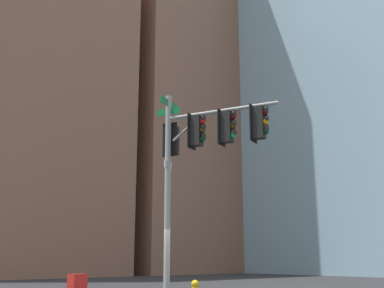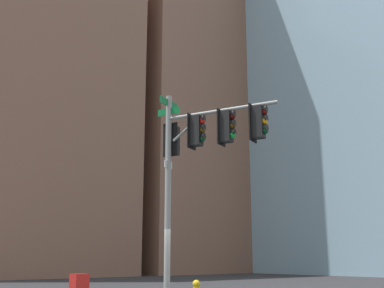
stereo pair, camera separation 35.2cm
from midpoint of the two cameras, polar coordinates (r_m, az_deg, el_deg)
name	(u,v)px [view 1 (the left image)]	position (r m, az deg, el deg)	size (l,w,h in m)	color
signal_pole_assembly	(200,148)	(15.60, 0.30, -0.42)	(4.01, 2.00, 7.01)	gray
building_brick_nearside	(162,87)	(62.06, -3.79, 6.74)	(19.02, 16.36, 45.81)	#845B47
building_brick_midblock	(5,106)	(52.87, -21.43, 4.21)	(21.70, 17.81, 33.44)	#845B47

